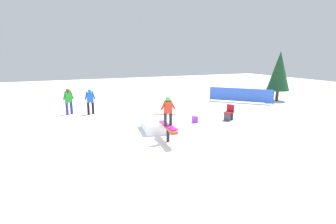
{
  "coord_description": "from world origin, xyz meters",
  "views": [
    {
      "loc": [
        9.64,
        -4.21,
        3.63
      ],
      "look_at": [
        0.0,
        0.0,
        1.28
      ],
      "focal_mm": 28.0,
      "sensor_mm": 36.0,
      "label": 1
    }
  ],
  "objects_px": {
    "loose_snowboard_coral": "(165,114)",
    "rail_feature": "(168,129)",
    "pine_tree_far": "(279,71)",
    "main_rider_on_rail": "(168,112)",
    "folding_chair": "(229,113)",
    "bystander_blue": "(90,100)",
    "backpack_on_snow": "(195,119)",
    "bystander_green": "(69,100)"
  },
  "relations": [
    {
      "from": "rail_feature",
      "to": "bystander_green",
      "type": "distance_m",
      "value": 7.93
    },
    {
      "from": "loose_snowboard_coral",
      "to": "main_rider_on_rail",
      "type": "bearing_deg",
      "value": -76.87
    },
    {
      "from": "rail_feature",
      "to": "pine_tree_far",
      "type": "xyz_separation_m",
      "value": [
        -5.57,
        11.78,
        1.76
      ]
    },
    {
      "from": "loose_snowboard_coral",
      "to": "folding_chair",
      "type": "distance_m",
      "value": 3.87
    },
    {
      "from": "main_rider_on_rail",
      "to": "bystander_green",
      "type": "xyz_separation_m",
      "value": [
        -7.11,
        -3.48,
        -0.38
      ]
    },
    {
      "from": "loose_snowboard_coral",
      "to": "rail_feature",
      "type": "bearing_deg",
      "value": -76.87
    },
    {
      "from": "bystander_blue",
      "to": "folding_chair",
      "type": "distance_m",
      "value": 8.29
    },
    {
      "from": "bystander_blue",
      "to": "folding_chair",
      "type": "height_order",
      "value": "bystander_blue"
    },
    {
      "from": "loose_snowboard_coral",
      "to": "pine_tree_far",
      "type": "relative_size",
      "value": 0.36
    },
    {
      "from": "folding_chair",
      "to": "bystander_blue",
      "type": "bearing_deg",
      "value": -152.39
    },
    {
      "from": "backpack_on_snow",
      "to": "pine_tree_far",
      "type": "relative_size",
      "value": 0.09
    },
    {
      "from": "rail_feature",
      "to": "bystander_blue",
      "type": "distance_m",
      "value": 7.01
    },
    {
      "from": "bystander_green",
      "to": "backpack_on_snow",
      "type": "bearing_deg",
      "value": -63.22
    },
    {
      "from": "loose_snowboard_coral",
      "to": "pine_tree_far",
      "type": "distance_m",
      "value": 10.24
    },
    {
      "from": "rail_feature",
      "to": "backpack_on_snow",
      "type": "distance_m",
      "value": 3.49
    },
    {
      "from": "main_rider_on_rail",
      "to": "bystander_green",
      "type": "height_order",
      "value": "main_rider_on_rail"
    },
    {
      "from": "main_rider_on_rail",
      "to": "backpack_on_snow",
      "type": "height_order",
      "value": "main_rider_on_rail"
    },
    {
      "from": "folding_chair",
      "to": "loose_snowboard_coral",
      "type": "bearing_deg",
      "value": -163.21
    },
    {
      "from": "main_rider_on_rail",
      "to": "folding_chair",
      "type": "distance_m",
      "value": 5.06
    },
    {
      "from": "folding_chair",
      "to": "pine_tree_far",
      "type": "xyz_separation_m",
      "value": [
        -3.58,
        7.21,
        1.92
      ]
    },
    {
      "from": "main_rider_on_rail",
      "to": "rail_feature",
      "type": "bearing_deg",
      "value": 0.0
    },
    {
      "from": "folding_chair",
      "to": "backpack_on_snow",
      "type": "height_order",
      "value": "folding_chair"
    },
    {
      "from": "rail_feature",
      "to": "bystander_blue",
      "type": "relative_size",
      "value": 1.3
    },
    {
      "from": "main_rider_on_rail",
      "to": "backpack_on_snow",
      "type": "distance_m",
      "value": 3.64
    },
    {
      "from": "loose_snowboard_coral",
      "to": "backpack_on_snow",
      "type": "bearing_deg",
      "value": -38.16
    },
    {
      "from": "loose_snowboard_coral",
      "to": "backpack_on_snow",
      "type": "xyz_separation_m",
      "value": [
        2.4,
        0.75,
        0.16
      ]
    },
    {
      "from": "main_rider_on_rail",
      "to": "loose_snowboard_coral",
      "type": "height_order",
      "value": "main_rider_on_rail"
    },
    {
      "from": "bystander_green",
      "to": "pine_tree_far",
      "type": "bearing_deg",
      "value": -30.64
    },
    {
      "from": "main_rider_on_rail",
      "to": "loose_snowboard_coral",
      "type": "distance_m",
      "value": 5.21
    },
    {
      "from": "bystander_blue",
      "to": "loose_snowboard_coral",
      "type": "xyz_separation_m",
      "value": [
        1.92,
        4.12,
        -0.86
      ]
    },
    {
      "from": "folding_chair",
      "to": "backpack_on_snow",
      "type": "xyz_separation_m",
      "value": [
        -0.32,
        -1.98,
        -0.24
      ]
    },
    {
      "from": "backpack_on_snow",
      "to": "pine_tree_far",
      "type": "bearing_deg",
      "value": 111.2
    },
    {
      "from": "rail_feature",
      "to": "folding_chair",
      "type": "xyz_separation_m",
      "value": [
        -1.99,
        4.57,
        -0.16
      ]
    },
    {
      "from": "main_rider_on_rail",
      "to": "pine_tree_far",
      "type": "relative_size",
      "value": 0.39
    },
    {
      "from": "bystander_green",
      "to": "folding_chair",
      "type": "distance_m",
      "value": 9.56
    },
    {
      "from": "bystander_green",
      "to": "main_rider_on_rail",
      "type": "bearing_deg",
      "value": -88.77
    },
    {
      "from": "bystander_blue",
      "to": "folding_chair",
      "type": "bearing_deg",
      "value": 141.26
    },
    {
      "from": "pine_tree_far",
      "to": "loose_snowboard_coral",
      "type": "bearing_deg",
      "value": -85.04
    },
    {
      "from": "bystander_green",
      "to": "backpack_on_snow",
      "type": "relative_size",
      "value": 4.68
    },
    {
      "from": "main_rider_on_rail",
      "to": "loose_snowboard_coral",
      "type": "relative_size",
      "value": 1.07
    },
    {
      "from": "main_rider_on_rail",
      "to": "folding_chair",
      "type": "xyz_separation_m",
      "value": [
        -1.99,
        4.57,
        -0.86
      ]
    },
    {
      "from": "main_rider_on_rail",
      "to": "pine_tree_far",
      "type": "xyz_separation_m",
      "value": [
        -5.57,
        11.78,
        1.06
      ]
    }
  ]
}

